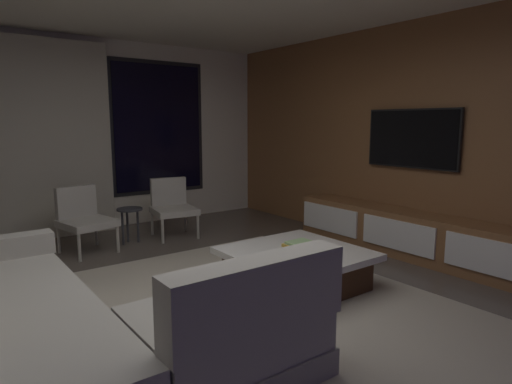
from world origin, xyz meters
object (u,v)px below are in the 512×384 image
Objects in this scene: accent_chair_near_window at (172,204)px; accent_chair_by_curtain at (83,216)px; book_stack_on_coffee_table at (299,244)px; side_stool at (130,215)px; sectional_couch at (71,328)px; mounted_tv at (412,139)px; coffee_table at (296,268)px; media_console at (412,236)px.

accent_chair_near_window is 1.00× the size of accent_chair_by_curtain.
accent_chair_near_window is (-0.16, 2.38, 0.05)m from book_stack_on_coffee_table.
sectional_couch is at bearing -117.59° from side_stool.
mounted_tv is at bearing 0.75° from book_stack_on_coffee_table.
coffee_table is 2.47m from accent_chair_near_window.
coffee_table is at bearing -143.77° from book_stack_on_coffee_table.
book_stack_on_coffee_table is at bearing -179.25° from mounted_tv.
side_stool is 0.39× the size of mounted_tv.
media_console is (1.70, -0.10, 0.06)m from coffee_table.
mounted_tv is (3.12, -2.29, 0.92)m from accent_chair_by_curtain.
book_stack_on_coffee_table is 0.09× the size of media_console.
accent_chair_near_window is at bearing 124.47° from media_console.
accent_chair_by_curtain is 3.98m from mounted_tv.
sectional_couch is at bearing -177.95° from media_console.
side_stool is at bearing 105.57° from coffee_table.
book_stack_on_coffee_table is 0.59× the size of side_stool.
coffee_table is 2.51m from side_stool.
mounted_tv is (3.93, 0.33, 1.06)m from sectional_couch.
accent_chair_near_window is 1.70× the size of side_stool.
mounted_tv reaches higher than accent_chair_near_window.
mounted_tv is at bearing 3.12° from coffee_table.
accent_chair_by_curtain is at bearing 72.86° from sectional_couch.
coffee_table is (2.05, 0.23, -0.10)m from sectional_couch.
accent_chair_near_window is at bearing 2.98° from accent_chair_by_curtain.
book_stack_on_coffee_table is 2.68m from accent_chair_by_curtain.
book_stack_on_coffee_table is 2.02m from mounted_tv.
accent_chair_by_curtain reaches higher than book_stack_on_coffee_table.
sectional_couch is 3.21× the size of accent_chair_by_curtain.
sectional_couch is 2.98m from side_stool.
sectional_couch is at bearing -126.64° from accent_chair_near_window.
side_stool is at bearing 108.49° from book_stack_on_coffee_table.
coffee_table is 2.21m from mounted_tv.
accent_chair_near_window is 0.66× the size of mounted_tv.
book_stack_on_coffee_table is 0.35× the size of accent_chair_by_curtain.
sectional_couch is 3.35m from accent_chair_near_window.
side_stool reaches higher than coffee_table.
coffee_table is 1.70m from media_console.
mounted_tv reaches higher than sectional_couch.
sectional_couch is 2.07m from coffee_table.
mounted_tv is (0.18, 0.20, 1.10)m from media_console.
sectional_couch reaches higher than accent_chair_near_window.
coffee_table is at bearing -62.56° from accent_chair_by_curtain.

